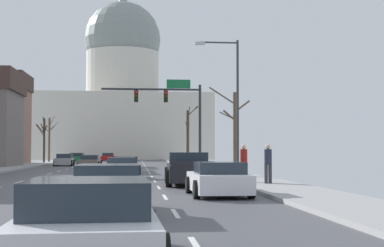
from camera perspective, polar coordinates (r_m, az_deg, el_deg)
ground at (r=28.82m, az=-10.60°, el=-5.85°), size 20.00×180.00×0.20m
signal_gantry at (r=45.61m, az=-1.91°, el=1.81°), size 7.91×0.41×7.13m
street_lamp_right at (r=32.42m, az=3.96°, el=2.85°), size 2.50×0.24×7.73m
capitol_building at (r=111.63m, az=-6.92°, el=2.25°), size 32.84×22.50×32.84m
sedan_near_00 at (r=40.70m, az=-6.58°, el=-4.17°), size 2.07×4.53×1.20m
sedan_near_01 at (r=33.85m, az=-7.04°, el=-4.46°), size 2.11×4.43×1.22m
pickup_truck_near_02 at (r=27.50m, az=-0.32°, el=-4.63°), size 2.41×5.54×1.54m
sedan_near_03 at (r=20.76m, az=2.64°, el=-5.60°), size 2.11×4.28×1.22m
sedan_near_04 at (r=14.90m, az=-8.23°, el=-6.61°), size 1.95×4.54×1.28m
sedan_near_05 at (r=8.33m, az=-10.19°, el=-9.91°), size 2.14×4.46×1.24m
sedan_oncoming_00 at (r=53.67m, az=-10.10°, el=-3.78°), size 2.02×4.66×1.20m
sedan_oncoming_01 at (r=62.45m, az=-12.56°, el=-3.57°), size 2.04×4.65×1.27m
sedan_oncoming_02 at (r=75.41m, az=-11.38°, el=-3.40°), size 2.05×4.37×1.31m
sedan_oncoming_03 at (r=88.49m, az=-8.34°, el=-3.34°), size 2.10×4.64×1.24m
bare_tree_00 at (r=34.05m, az=4.33°, el=-0.69°), size 2.61×1.37×5.27m
bare_tree_01 at (r=73.50m, az=-14.49°, el=-1.40°), size 1.52×2.64×5.65m
bare_tree_02 at (r=70.47m, az=-0.40°, el=-1.14°), size 1.68×1.36×6.98m
bare_tree_03 at (r=78.75m, az=-13.97°, el=-1.42°), size 2.20×1.46×6.13m
pedestrian_00 at (r=26.27m, az=7.56°, el=-3.77°), size 0.35×0.34×1.77m
pedestrian_01 at (r=27.48m, az=5.16°, el=-3.73°), size 0.35×0.34×1.77m
bicycle_parked at (r=32.67m, az=3.31°, el=-4.69°), size 0.12×1.77×0.85m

